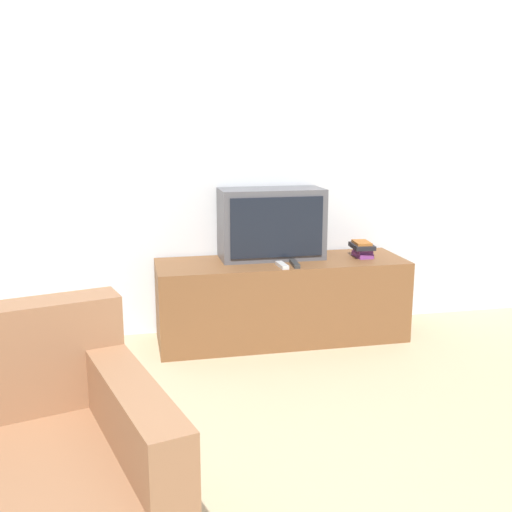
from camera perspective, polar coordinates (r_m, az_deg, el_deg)
wall_back at (r=4.18m, az=-7.27°, el=10.09°), size 9.00×0.06×2.60m
tv_stand at (r=4.15m, az=2.43°, el=-4.20°), size 1.70×0.54×0.56m
television at (r=4.12m, az=1.46°, el=3.10°), size 0.71×0.33×0.48m
book_stack at (r=4.23m, az=10.09°, el=0.70°), size 0.15×0.22×0.11m
remote_on_stand at (r=3.89m, az=2.50°, el=-0.88°), size 0.05×0.16×0.02m
remote_secondary at (r=3.94m, az=3.71°, el=-0.75°), size 0.05×0.19×0.02m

